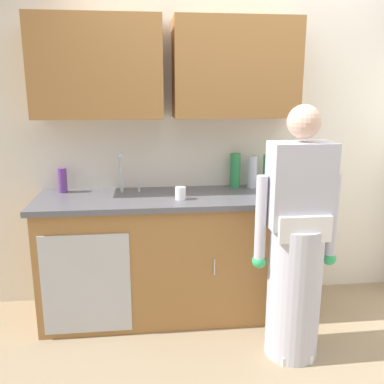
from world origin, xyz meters
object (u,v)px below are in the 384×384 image
Objects in this scene: sink at (126,199)px; bottle_water_short at (252,172)px; cup_by_sink at (180,193)px; bottle_soap at (235,170)px; bottle_cleaner_spray at (63,180)px; person_at_sink at (296,255)px; knife_on_counter at (282,198)px; bottle_dish_liquid at (266,171)px.

bottle_water_short is (0.99, 0.19, 0.14)m from sink.
bottle_soap is at bearing 36.13° from cup_by_sink.
bottle_water_short is 0.94× the size of bottle_soap.
bottle_cleaner_spray is 0.73× the size of bottle_water_short.
bottle_water_short is 0.68m from cup_by_sink.
bottle_water_short is at bearing 10.67° from sink.
person_at_sink is 6.33× the size of bottle_water_short.
person_at_sink is at bearing -27.91° from bottle_cleaner_spray.
cup_by_sink is at bearing -152.68° from bottle_water_short.
bottle_water_short is (-0.08, 0.82, 0.38)m from person_at_sink.
cup_by_sink is at bearing -10.34° from knife_on_counter.
cup_by_sink is (-0.68, 0.51, 0.29)m from person_at_sink.
bottle_cleaner_spray is at bearing 179.78° from bottle_water_short.
bottle_water_short is 1.07× the size of knife_on_counter.
sink is at bearing -170.17° from bottle_dish_liquid.
bottle_dish_liquid reaches higher than cup_by_sink.
bottle_water_short reaches higher than bottle_cleaner_spray.
person_at_sink reaches higher than knife_on_counter.
bottle_dish_liquid is at bearing 9.83° from sink.
bottle_dish_liquid is (0.12, 0.01, 0.00)m from bottle_water_short.
person_at_sink is 0.53m from knife_on_counter.
person_at_sink is at bearing -84.10° from bottle_water_short.
bottle_dish_liquid is at bearing 23.74° from cup_by_sink.
sink is at bearing -165.75° from bottle_soap.
person_at_sink reaches higher than bottle_cleaner_spray.
bottle_dish_liquid is (1.59, -0.00, 0.04)m from bottle_cleaner_spray.
sink is 1.89× the size of bottle_dish_liquid.
bottle_cleaner_spray is 1.34m from bottle_soap.
bottle_cleaner_spray is 1.47m from bottle_water_short.
bottle_cleaner_spray is 0.93m from cup_by_sink.
bottle_water_short is at bearing -0.22° from bottle_cleaner_spray.
cup_by_sink is at bearing -19.88° from bottle_cleaner_spray.
sink is 1.27m from person_at_sink.
bottle_water_short is at bearing 95.90° from person_at_sink.
person_at_sink is at bearing -36.64° from cup_by_sink.
bottle_soap is (-0.13, 0.03, 0.01)m from bottle_water_short.
bottle_soap reaches higher than bottle_water_short.
bottle_dish_liquid is at bearing -0.01° from bottle_cleaner_spray.
knife_on_counter is at bearing -86.98° from bottle_dish_liquid.
bottle_soap is 1.14× the size of knife_on_counter.
person_at_sink is at bearing 76.75° from knife_on_counter.
sink is at bearing -21.61° from bottle_cleaner_spray.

